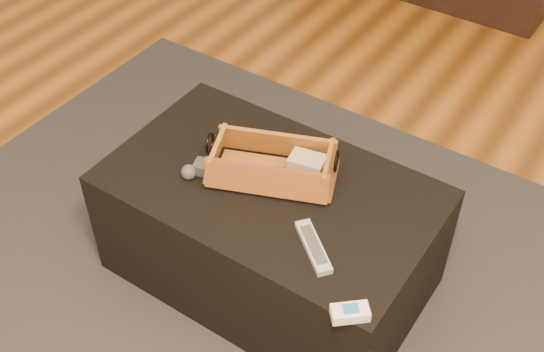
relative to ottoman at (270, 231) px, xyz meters
The scene contains 8 objects.
area_rug 0.22m from the ottoman, 90.00° to the right, with size 2.60×2.00×0.01m, color black.
ottoman is the anchor object (origin of this frame).
tv_remote 0.24m from the ottoman, 157.19° to the left, with size 0.20×0.05×0.02m, color black.
cloth_bundle 0.28m from the ottoman, 54.05° to the left, with size 0.11×0.07×0.06m, color tan.
wicker_basket 0.26m from the ottoman, 113.55° to the left, with size 0.43×0.32×0.13m.
game_controller 0.31m from the ottoman, 155.22° to the right, with size 0.15×0.11×0.05m.
silver_remote 0.36m from the ottoman, 31.38° to the right, with size 0.18×0.16×0.02m.
cream_gadget 0.56m from the ottoman, 33.52° to the right, with size 0.10×0.10×0.04m.
Camera 1 is at (0.71, -0.93, 1.85)m, focal length 45.00 mm.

